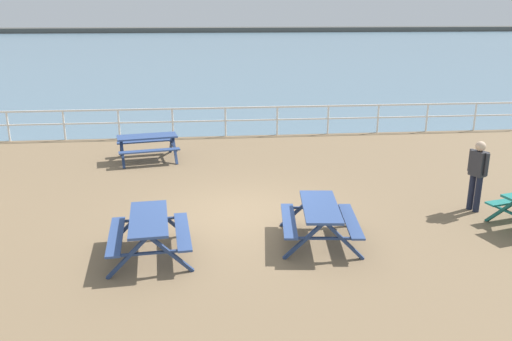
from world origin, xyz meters
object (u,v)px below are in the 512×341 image
Objects in this scene: picnic_table_near_left at (320,214)px; picnic_table_mid_centre at (147,142)px; picnic_table_near_right at (149,227)px; visitor at (477,172)px.

picnic_table_mid_centre is (-4.01, 6.40, 0.00)m from picnic_table_near_left.
visitor reaches higher than picnic_table_near_right.
visitor is (3.94, 1.32, 0.36)m from picnic_table_near_left.
picnic_table_near_right is 6.73m from picnic_table_mid_centre.
visitor reaches higher than picnic_table_mid_centre.
picnic_table_near_right is at bearing 101.50° from picnic_table_near_left.
visitor is at bearing -43.49° from picnic_table_mid_centre.
visitor is at bearing -65.05° from picnic_table_near_left.
picnic_table_near_left is at bearing -89.78° from picnic_table_near_right.
picnic_table_mid_centre is (-0.67, 6.70, 0.00)m from picnic_table_near_right.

